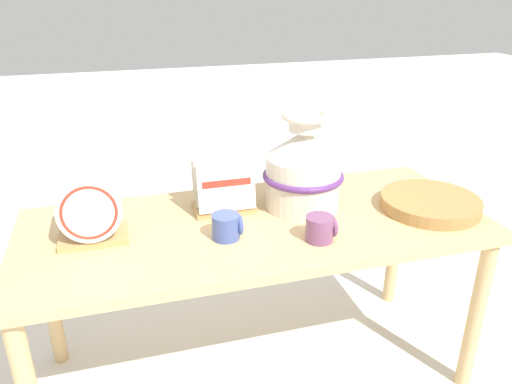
# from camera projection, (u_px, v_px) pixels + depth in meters

# --- Properties ---
(ground_plane) EXTENTS (14.00, 14.00, 0.00)m
(ground_plane) POSITION_uv_depth(u_px,v_px,m) (256.00, 370.00, 1.96)
(ground_plane) COLOR silver
(display_table) EXTENTS (1.58, 0.65, 0.65)m
(display_table) POSITION_uv_depth(u_px,v_px,m) (256.00, 241.00, 1.73)
(display_table) COLOR tan
(display_table) RESTS_ON ground_plane
(ceramic_vase) EXTENTS (0.29, 0.29, 0.35)m
(ceramic_vase) POSITION_uv_depth(u_px,v_px,m) (303.00, 167.00, 1.75)
(ceramic_vase) COLOR silver
(ceramic_vase) RESTS_ON display_table
(dish_rack_round_plates) EXTENTS (0.21, 0.15, 0.22)m
(dish_rack_round_plates) POSITION_uv_depth(u_px,v_px,m) (91.00, 216.00, 1.54)
(dish_rack_round_plates) COLOR tan
(dish_rack_round_plates) RESTS_ON display_table
(dish_rack_square_plates) EXTENTS (0.21, 0.15, 0.22)m
(dish_rack_square_plates) POSITION_uv_depth(u_px,v_px,m) (223.00, 190.00, 1.76)
(dish_rack_square_plates) COLOR tan
(dish_rack_square_plates) RESTS_ON display_table
(wicker_charger_stack) EXTENTS (0.35, 0.35, 0.04)m
(wicker_charger_stack) POSITION_uv_depth(u_px,v_px,m) (430.00, 203.00, 1.78)
(wicker_charger_stack) COLOR #AD7F47
(wicker_charger_stack) RESTS_ON display_table
(mug_cobalt_glaze) EXTENTS (0.10, 0.09, 0.08)m
(mug_cobalt_glaze) POSITION_uv_depth(u_px,v_px,m) (227.00, 226.00, 1.58)
(mug_cobalt_glaze) COLOR #42569E
(mug_cobalt_glaze) RESTS_ON display_table
(mug_plum_glaze) EXTENTS (0.10, 0.09, 0.08)m
(mug_plum_glaze) POSITION_uv_depth(u_px,v_px,m) (321.00, 228.00, 1.57)
(mug_plum_glaze) COLOR #7A4770
(mug_plum_glaze) RESTS_ON display_table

